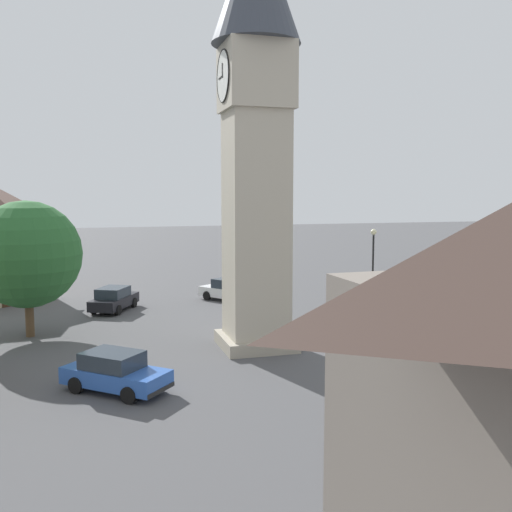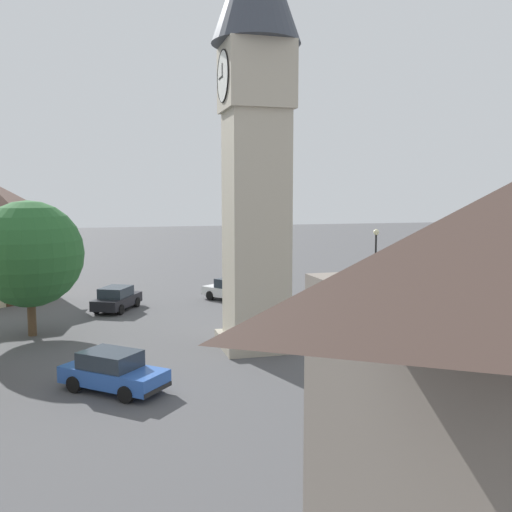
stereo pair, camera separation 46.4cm
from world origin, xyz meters
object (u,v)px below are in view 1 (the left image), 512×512
(pedestrian, at_px, (274,304))
(tree, at_px, (27,254))
(car_blue_kerb, at_px, (115,372))
(car_red_corner, at_px, (114,299))
(clock_tower, at_px, (256,97))
(car_black_far, at_px, (228,290))
(car_white_side, at_px, (437,393))
(car_green_alley, at_px, (439,306))
(lamp_post, at_px, (373,258))

(pedestrian, bearing_deg, tree, 89.69)
(car_blue_kerb, height_order, car_red_corner, same)
(clock_tower, height_order, pedestrian, clock_tower)
(car_black_far, height_order, pedestrian, pedestrian)
(car_white_side, relative_size, tree, 0.62)
(clock_tower, height_order, car_green_alley, clock_tower)
(clock_tower, distance_m, car_red_corner, 16.77)
(car_red_corner, relative_size, tree, 0.62)
(car_blue_kerb, distance_m, car_red_corner, 15.39)
(car_white_side, relative_size, lamp_post, 0.84)
(car_white_side, height_order, car_black_far, same)
(car_black_far, distance_m, car_green_alley, 14.08)
(car_red_corner, relative_size, pedestrian, 2.63)
(car_blue_kerb, height_order, car_white_side, same)
(car_blue_kerb, relative_size, car_white_side, 0.95)
(car_white_side, distance_m, lamp_post, 16.64)
(pedestrian, bearing_deg, clock_tower, 153.22)
(clock_tower, distance_m, lamp_post, 13.59)
(car_red_corner, height_order, car_green_alley, same)
(car_green_alley, bearing_deg, lamp_post, 50.99)
(car_white_side, distance_m, car_green_alley, 15.58)
(tree, bearing_deg, car_green_alley, -95.73)
(clock_tower, relative_size, tree, 2.87)
(clock_tower, height_order, car_red_corner, clock_tower)
(car_blue_kerb, relative_size, car_red_corner, 0.95)
(car_red_corner, distance_m, lamp_post, 16.54)
(clock_tower, xyz_separation_m, car_white_side, (-9.94, -3.53, -11.18))
(clock_tower, xyz_separation_m, car_blue_kerb, (-4.57, 6.89, -11.18))
(car_red_corner, xyz_separation_m, car_black_far, (1.32, -7.80, 0.00))
(car_green_alley, height_order, pedestrian, pedestrian)
(pedestrian, bearing_deg, car_blue_kerb, 135.80)
(car_black_far, bearing_deg, tree, 119.03)
(car_black_far, bearing_deg, car_blue_kerb, 153.28)
(clock_tower, xyz_separation_m, car_black_far, (12.12, -1.51, -11.18))
(car_white_side, distance_m, car_black_far, 22.16)
(car_red_corner, distance_m, pedestrian, 10.53)
(car_red_corner, xyz_separation_m, tree, (-5.52, 4.51, 3.57))
(car_white_side, xyz_separation_m, pedestrian, (15.16, 0.90, 0.25))
(pedestrian, distance_m, tree, 13.83)
(clock_tower, height_order, car_blue_kerb, clock_tower)
(car_blue_kerb, distance_m, car_white_side, 11.72)
(tree, distance_m, lamp_post, 19.95)
(car_blue_kerb, height_order, car_green_alley, same)
(car_black_far, relative_size, tree, 0.61)
(car_blue_kerb, xyz_separation_m, car_black_far, (16.69, -8.40, 0.00))
(car_green_alley, bearing_deg, clock_tower, 103.69)
(tree, relative_size, lamp_post, 1.35)
(tree, bearing_deg, clock_tower, -116.08)
(car_red_corner, height_order, tree, tree)
(clock_tower, distance_m, pedestrian, 12.39)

